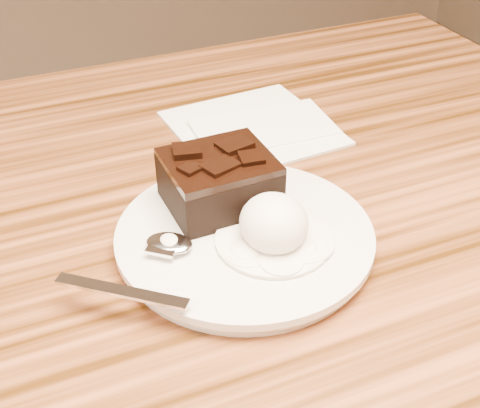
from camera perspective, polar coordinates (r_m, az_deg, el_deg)
name	(u,v)px	position (r m, az deg, el deg)	size (l,w,h in m)	color
plate	(245,239)	(0.57, 0.40, -3.07)	(0.22, 0.22, 0.02)	silver
brownie	(219,185)	(0.58, -1.81, 1.70)	(0.09, 0.08, 0.04)	black
ice_cream_scoop	(274,223)	(0.54, 2.94, -1.67)	(0.06, 0.06, 0.05)	white
melt_puddle	(273,241)	(0.55, 2.89, -3.18)	(0.10, 0.10, 0.00)	white
spoon	(169,245)	(0.54, -6.12, -3.53)	(0.03, 0.16, 0.01)	silver
napkin	(252,127)	(0.75, 1.09, 6.70)	(0.17, 0.17, 0.01)	white
crumb_a	(270,230)	(0.56, 2.61, -2.22)	(0.01, 0.01, 0.00)	black
crumb_b	(187,242)	(0.55, -4.57, -3.26)	(0.01, 0.01, 0.00)	black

